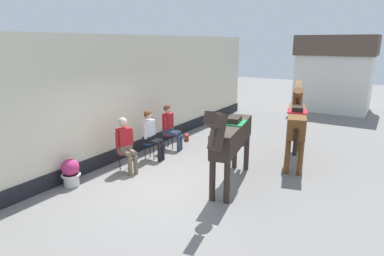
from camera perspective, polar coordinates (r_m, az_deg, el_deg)
name	(u,v)px	position (r m, az deg, el deg)	size (l,w,h in m)	color
ground_plane	(234,150)	(10.07, 7.38, -3.86)	(40.00, 40.00, 0.00)	slate
pub_facade_wall	(136,100)	(9.81, -9.80, 4.84)	(0.34, 14.00, 3.40)	beige
distant_cottage	(334,72)	(17.06, 23.66, 8.90)	(3.40, 2.60, 3.50)	silver
seated_visitor_near	(125,142)	(8.35, -11.56, -2.39)	(0.61, 0.48, 1.39)	red
seated_visitor_middle	(151,132)	(9.10, -7.20, -0.77)	(0.61, 0.49, 1.39)	#194C99
seated_visitor_far	(170,125)	(9.88, -3.88, 0.58)	(0.61, 0.48, 1.39)	red
saddled_horse_near	(231,137)	(7.30, 6.82, -1.57)	(0.86, 2.97, 2.06)	#2D231E
saddled_horse_far	(296,120)	(9.32, 17.79, 1.43)	(1.03, 2.94, 2.06)	brown
flower_planter_near	(71,172)	(8.00, -20.46, -7.19)	(0.43, 0.43, 0.64)	beige
satchel_bag	(187,137)	(10.96, -0.93, -1.62)	(0.28, 0.12, 0.20)	maroon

